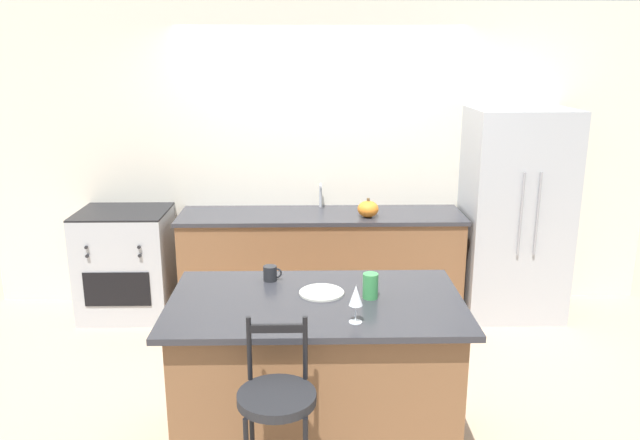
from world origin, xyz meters
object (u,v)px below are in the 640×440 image
coffee_mug (270,273)px  pumpkin_decoration (368,209)px  refrigerator (514,214)px  tumbler_cup (370,286)px  oven_range (127,263)px  bar_stool_near (277,421)px  wine_glass (356,296)px  dinner_plate (322,292)px

coffee_mug → pumpkin_decoration: (0.74, 1.53, 0.02)m
refrigerator → pumpkin_decoration: size_ratio=10.16×
refrigerator → tumbler_cup: 2.40m
oven_range → tumbler_cup: (1.96, -1.93, 0.52)m
oven_range → tumbler_cup: 2.80m
bar_stool_near → tumbler_cup: bearing=56.1°
refrigerator → pumpkin_decoration: (-1.29, -0.09, 0.07)m
refrigerator → coffee_mug: size_ratio=15.83×
coffee_mug → pumpkin_decoration: pumpkin_decoration is taller
tumbler_cup → pumpkin_decoration: size_ratio=0.82×
oven_range → bar_stool_near: (1.46, -2.68, 0.14)m
pumpkin_decoration → coffee_mug: bearing=-115.9°
bar_stool_near → wine_glass: 0.73m
tumbler_cup → pumpkin_decoration: bearing=85.1°
refrigerator → oven_range: 3.43m
oven_range → dinner_plate: 2.55m
bar_stool_near → wine_glass: (0.39, 0.41, 0.45)m
pumpkin_decoration → oven_range: bearing=176.9°
dinner_plate → tumbler_cup: size_ratio=1.79×
pumpkin_decoration → dinner_plate: bearing=-103.9°
tumbler_cup → coffee_mug: bearing=153.6°
refrigerator → bar_stool_near: bearing=-126.2°
bar_stool_near → dinner_plate: bearing=74.5°
oven_range → pumpkin_decoration: size_ratio=5.30×
bar_stool_near → dinner_plate: (0.23, 0.81, 0.32)m
coffee_mug → pumpkin_decoration: bearing=64.1°
pumpkin_decoration → bar_stool_near: bearing=-104.4°
dinner_plate → tumbler_cup: (0.28, -0.07, 0.06)m
refrigerator → pumpkin_decoration: bearing=-175.9°
wine_glass → tumbler_cup: bearing=71.8°
bar_stool_near → tumbler_cup: (0.50, 0.75, 0.38)m
refrigerator → coffee_mug: (-2.03, -1.62, 0.06)m
refrigerator → coffee_mug: 2.60m
refrigerator → dinner_plate: bearing=-133.1°
refrigerator → wine_glass: 2.73m
wine_glass → pumpkin_decoration: bearing=82.9°
refrigerator → oven_range: (-3.41, 0.02, -0.44)m
bar_stool_near → wine_glass: bearing=46.5°
oven_range → wine_glass: wine_glass is taller
bar_stool_near → coffee_mug: (-0.08, 1.04, 0.35)m
dinner_plate → coffee_mug: coffee_mug is taller
refrigerator → oven_range: bearing=179.6°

